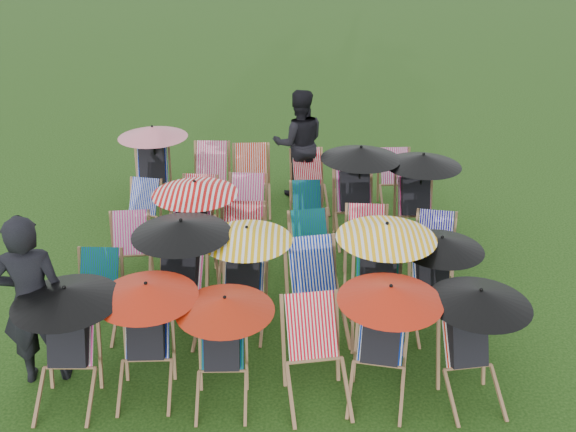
{
  "coord_description": "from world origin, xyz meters",
  "views": [
    {
      "loc": [
        0.24,
        -7.4,
        4.62
      ],
      "look_at": [
        0.16,
        0.16,
        0.9
      ],
      "focal_mm": 40.0,
      "sensor_mm": 36.0,
      "label": 1
    }
  ],
  "objects_px": {
    "deckchair_5": "(474,344)",
    "person_left": "(33,301)",
    "deckchair_29": "(397,181)",
    "person_rear": "(299,144)",
    "deckchair_0": "(66,343)"
  },
  "relations": [
    {
      "from": "deckchair_5",
      "to": "person_left",
      "type": "height_order",
      "value": "person_left"
    },
    {
      "from": "deckchair_29",
      "to": "person_left",
      "type": "distance_m",
      "value": 6.2
    },
    {
      "from": "deckchair_5",
      "to": "person_rear",
      "type": "distance_m",
      "value": 5.36
    },
    {
      "from": "person_left",
      "to": "person_rear",
      "type": "height_order",
      "value": "person_left"
    },
    {
      "from": "deckchair_29",
      "to": "person_rear",
      "type": "height_order",
      "value": "person_rear"
    },
    {
      "from": "person_rear",
      "to": "deckchair_5",
      "type": "bearing_deg",
      "value": 102.26
    },
    {
      "from": "deckchair_29",
      "to": "person_rear",
      "type": "xyz_separation_m",
      "value": [
        -1.62,
        0.47,
        0.48
      ]
    },
    {
      "from": "deckchair_29",
      "to": "person_left",
      "type": "height_order",
      "value": "person_left"
    },
    {
      "from": "deckchair_0",
      "to": "deckchair_29",
      "type": "distance_m",
      "value": 6.13
    },
    {
      "from": "person_left",
      "to": "person_rear",
      "type": "distance_m",
      "value": 5.57
    },
    {
      "from": "deckchair_5",
      "to": "person_rear",
      "type": "relative_size",
      "value": 0.65
    },
    {
      "from": "person_rear",
      "to": "deckchair_29",
      "type": "bearing_deg",
      "value": 157.25
    },
    {
      "from": "deckchair_0",
      "to": "person_left",
      "type": "relative_size",
      "value": 0.65
    },
    {
      "from": "deckchair_0",
      "to": "person_rear",
      "type": "xyz_separation_m",
      "value": [
        2.34,
        5.14,
        0.27
      ]
    },
    {
      "from": "deckchair_5",
      "to": "deckchair_29",
      "type": "relative_size",
      "value": 1.35
    }
  ]
}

